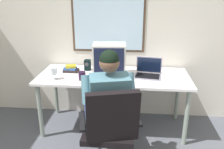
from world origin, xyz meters
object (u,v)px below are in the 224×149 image
at_px(laptop, 148,71).
at_px(desk_speaker, 88,65).
at_px(office_chair, 111,126).
at_px(crt_monitor, 109,58).
at_px(coffee_mug, 82,76).
at_px(person_seated, 108,103).
at_px(book_stack, 71,69).
at_px(wine_glass, 54,72).
at_px(desk, 114,81).

relative_size(laptop, desk_speaker, 2.47).
relative_size(office_chair, crt_monitor, 2.30).
relative_size(desk_speaker, coffee_mug, 1.41).
bearing_deg(person_seated, office_chair, -77.17).
bearing_deg(office_chair, book_stack, 123.53).
height_order(office_chair, person_seated, person_seated).
xyz_separation_m(office_chair, desk_speaker, (-0.41, 1.01, 0.28)).
xyz_separation_m(wine_glass, desk_speaker, (0.34, 0.37, -0.03)).
height_order(wine_glass, desk_speaker, wine_glass).
distance_m(office_chair, book_stack, 1.14).
distance_m(desk, book_stack, 0.58).
xyz_separation_m(desk, person_seated, (-0.01, -0.58, -0.03)).
xyz_separation_m(desk, desk_speaker, (-0.36, 0.17, 0.14)).
relative_size(wine_glass, book_stack, 0.75).
bearing_deg(coffee_mug, office_chair, -58.04).
bearing_deg(desk_speaker, book_stack, -157.53).
relative_size(desk, desk_speaker, 13.19).
relative_size(wine_glass, desk_speaker, 1.04).
xyz_separation_m(office_chair, coffee_mug, (-0.41, 0.65, 0.26)).
bearing_deg(laptop, wine_glass, -168.47).
distance_m(office_chair, laptop, 0.99).
xyz_separation_m(desk, wine_glass, (-0.70, -0.21, 0.17)).
bearing_deg(crt_monitor, desk_speaker, 150.82).
bearing_deg(laptop, coffee_mug, -164.41).
xyz_separation_m(wine_glass, book_stack, (0.13, 0.29, -0.06)).
distance_m(laptop, book_stack, 1.00).
height_order(crt_monitor, book_stack, crt_monitor).
relative_size(person_seated, wine_glass, 8.45).
bearing_deg(desk_speaker, wine_glass, -132.33).
height_order(crt_monitor, wine_glass, crt_monitor).
distance_m(laptop, coffee_mug, 0.82).
height_order(office_chair, wine_glass, office_chair).
height_order(office_chair, desk_speaker, office_chair).
xyz_separation_m(desk, office_chair, (0.05, -0.85, -0.14)).
bearing_deg(wine_glass, office_chair, -40.66).
xyz_separation_m(crt_monitor, laptop, (0.48, 0.03, -0.16)).
xyz_separation_m(person_seated, laptop, (0.45, 0.61, 0.16)).
distance_m(office_chair, wine_glass, 1.03).
relative_size(person_seated, coffee_mug, 12.33).
height_order(wine_glass, book_stack, wine_glass).
xyz_separation_m(laptop, book_stack, (-1.00, 0.06, -0.02)).
bearing_deg(desk, desk_speaker, 155.40).
xyz_separation_m(desk, crt_monitor, (-0.05, -0.01, 0.30)).
height_order(office_chair, crt_monitor, crt_monitor).
xyz_separation_m(desk_speaker, coffee_mug, (0.00, -0.36, -0.02)).
distance_m(crt_monitor, book_stack, 0.55).
relative_size(person_seated, laptop, 3.54).
relative_size(crt_monitor, desk_speaker, 2.89).
xyz_separation_m(office_chair, wine_glass, (-0.75, 0.64, 0.31)).
relative_size(wine_glass, coffee_mug, 1.46).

